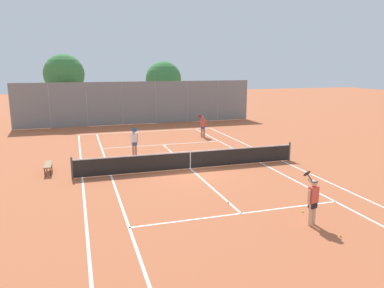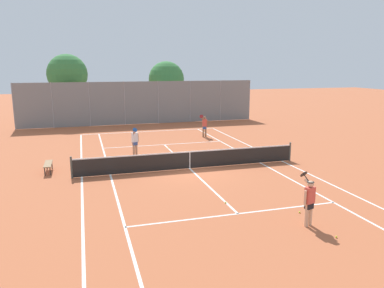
{
  "view_description": "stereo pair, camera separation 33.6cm",
  "coord_description": "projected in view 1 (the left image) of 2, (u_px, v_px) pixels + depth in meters",
  "views": [
    {
      "loc": [
        -5.61,
        -18.25,
        5.37
      ],
      "look_at": [
        0.56,
        1.5,
        1.0
      ],
      "focal_mm": 35.0,
      "sensor_mm": 36.0,
      "label": 1
    },
    {
      "loc": [
        -5.29,
        -18.34,
        5.37
      ],
      "look_at": [
        0.56,
        1.5,
        1.0
      ],
      "focal_mm": 35.0,
      "sensor_mm": 36.0,
      "label": 2
    }
  ],
  "objects": [
    {
      "name": "loose_tennis_ball_4",
      "position": [
        105.0,
        160.0,
        21.53
      ],
      "size": [
        0.07,
        0.07,
        0.07
      ],
      "primitive_type": "sphere",
      "color": "#D1DB33",
      "rests_on": "ground"
    },
    {
      "name": "tree_behind_right",
      "position": [
        163.0,
        80.0,
        38.47
      ],
      "size": [
        3.64,
        3.64,
        5.78
      ],
      "color": "brown",
      "rests_on": "ground"
    },
    {
      "name": "ground_plane",
      "position": [
        190.0,
        169.0,
        19.79
      ],
      "size": [
        120.0,
        120.0,
        0.0
      ],
      "primitive_type": "plane",
      "color": "#B25B38"
    },
    {
      "name": "loose_tennis_ball_2",
      "position": [
        228.0,
        202.0,
        14.84
      ],
      "size": [
        0.07,
        0.07,
        0.07
      ],
      "primitive_type": "sphere",
      "color": "#D1DB33",
      "rests_on": "ground"
    },
    {
      "name": "player_far_right",
      "position": [
        203.0,
        125.0,
        28.32
      ],
      "size": [
        0.8,
        0.71,
        1.77
      ],
      "color": "#936B4C",
      "rests_on": "ground"
    },
    {
      "name": "loose_tennis_ball_0",
      "position": [
        302.0,
        211.0,
        13.91
      ],
      "size": [
        0.07,
        0.07,
        0.07
      ],
      "primitive_type": "sphere",
      "color": "#D1DB33",
      "rests_on": "ground"
    },
    {
      "name": "player_near_side",
      "position": [
        313.0,
        199.0,
        12.65
      ],
      "size": [
        0.51,
        0.85,
        1.77
      ],
      "color": "#D8A884",
      "rests_on": "ground"
    },
    {
      "name": "loose_tennis_ball_3",
      "position": [
        340.0,
        236.0,
        11.93
      ],
      "size": [
        0.07,
        0.07,
        0.07
      ],
      "primitive_type": "sphere",
      "color": "#D1DB33",
      "rests_on": "ground"
    },
    {
      "name": "loose_tennis_ball_5",
      "position": [
        167.0,
        148.0,
        24.59
      ],
      "size": [
        0.07,
        0.07,
        0.07
      ],
      "primitive_type": "sphere",
      "color": "#D1DB33",
      "rests_on": "ground"
    },
    {
      "name": "player_far_left",
      "position": [
        134.0,
        140.0,
        22.54
      ],
      "size": [
        0.46,
        0.88,
        1.77
      ],
      "color": "tan",
      "rests_on": "ground"
    },
    {
      "name": "court_line_markings",
      "position": [
        190.0,
        169.0,
        19.78
      ],
      "size": [
        11.1,
        23.9,
        0.01
      ],
      "color": "silver",
      "rests_on": "ground"
    },
    {
      "name": "back_fence",
      "position": [
        139.0,
        103.0,
        34.35
      ],
      "size": [
        21.75,
        0.08,
        3.94
      ],
      "color": "gray",
      "rests_on": "ground"
    },
    {
      "name": "loose_tennis_ball_1",
      "position": [
        182.0,
        155.0,
        22.74
      ],
      "size": [
        0.07,
        0.07,
        0.07
      ],
      "primitive_type": "sphere",
      "color": "#D1DB33",
      "rests_on": "ground"
    },
    {
      "name": "tennis_net",
      "position": [
        190.0,
        159.0,
        19.68
      ],
      "size": [
        12.0,
        0.1,
        1.07
      ],
      "color": "#474C47",
      "rests_on": "ground"
    },
    {
      "name": "tree_behind_left",
      "position": [
        64.0,
        75.0,
        34.45
      ],
      "size": [
        3.68,
        3.68,
        6.4
      ],
      "color": "brown",
      "rests_on": "ground"
    },
    {
      "name": "courtside_bench",
      "position": [
        48.0,
        165.0,
        18.96
      ],
      "size": [
        0.36,
        1.5,
        0.47
      ],
      "color": "olive",
      "rests_on": "ground"
    }
  ]
}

